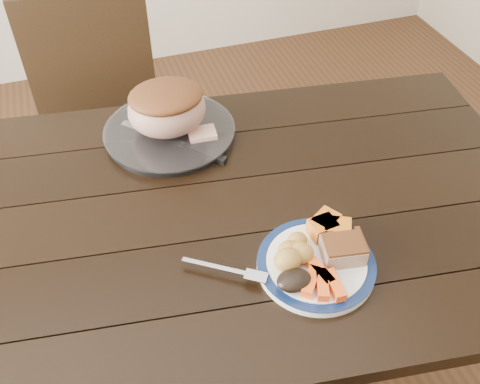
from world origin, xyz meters
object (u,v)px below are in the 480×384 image
object	(u,v)px
chair_far	(101,121)
fork	(231,271)
dining_table	(206,236)
serving_platter	(170,133)
pork_slice	(343,250)
carving_knife	(192,149)
dinner_plate	(316,265)
roast_joint	(167,110)

from	to	relation	value
chair_far	fork	size ratio (longest dim) A/B	5.94
dining_table	serving_platter	size ratio (longest dim) A/B	5.08
pork_slice	carving_knife	xyz separation A→B (m)	(-0.20, 0.45, -0.03)
dining_table	dinner_plate	xyz separation A→B (m)	(0.17, -0.23, 0.10)
pork_slice	roast_joint	xyz separation A→B (m)	(-0.24, 0.53, 0.04)
dining_table	pork_slice	world-z (taller)	pork_slice
fork	chair_far	bearing A→B (deg)	134.91
dining_table	carving_knife	distance (m)	0.23
dinner_plate	roast_joint	distance (m)	0.56
chair_far	dining_table	bearing A→B (deg)	108.19
dinner_plate	serving_platter	size ratio (longest dim) A/B	0.72
chair_far	dinner_plate	distance (m)	1.06
pork_slice	carving_knife	world-z (taller)	pork_slice
chair_far	pork_slice	world-z (taller)	chair_far
pork_slice	fork	world-z (taller)	pork_slice
pork_slice	roast_joint	world-z (taller)	roast_joint
chair_far	pork_slice	size ratio (longest dim) A/B	11.08
dinner_plate	chair_far	bearing A→B (deg)	109.67
serving_platter	pork_slice	distance (m)	0.58
fork	roast_joint	xyz separation A→B (m)	(-0.01, 0.49, 0.06)
dining_table	chair_far	size ratio (longest dim) A/B	1.84
chair_far	serving_platter	xyz separation A→B (m)	(0.16, -0.44, 0.23)
roast_joint	carving_knife	size ratio (longest dim) A/B	0.80
dinner_plate	serving_platter	xyz separation A→B (m)	(-0.18, 0.53, 0.00)
pork_slice	roast_joint	bearing A→B (deg)	114.19
serving_platter	dining_table	bearing A→B (deg)	-87.89
dinner_plate	pork_slice	bearing A→B (deg)	-4.76
dining_table	fork	distance (m)	0.23
dining_table	pork_slice	bearing A→B (deg)	-46.10
serving_platter	dinner_plate	bearing A→B (deg)	-70.70
serving_platter	fork	world-z (taller)	fork
chair_far	carving_knife	bearing A→B (deg)	115.82
pork_slice	chair_far	bearing A→B (deg)	112.36
dining_table	dinner_plate	bearing A→B (deg)	-53.22
chair_far	dinner_plate	xyz separation A→B (m)	(0.35, -0.97, 0.23)
chair_far	fork	world-z (taller)	chair_far
chair_far	fork	distance (m)	0.98
fork	carving_knife	distance (m)	0.41
pork_slice	dining_table	bearing A→B (deg)	133.90
pork_slice	carving_knife	bearing A→B (deg)	114.11
serving_platter	carving_knife	world-z (taller)	serving_platter
chair_far	fork	xyz separation A→B (m)	(0.17, -0.94, 0.25)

